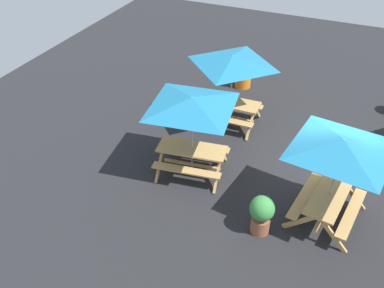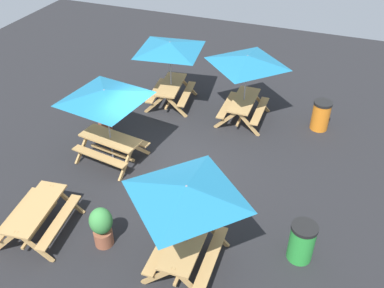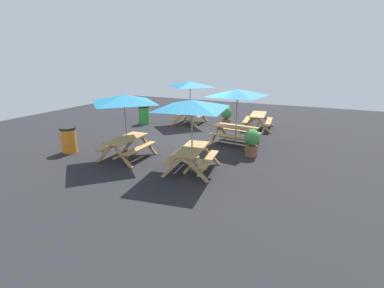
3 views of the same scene
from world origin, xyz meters
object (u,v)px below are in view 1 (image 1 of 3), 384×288
picnic_table_1 (233,65)px  potted_plant_1 (262,213)px  picnic_table_0 (192,108)px  picnic_table_3 (341,151)px  trash_bin_orange (243,74)px

picnic_table_1 → potted_plant_1: bearing=117.4°
picnic_table_0 → potted_plant_1: (-2.29, 1.35, -1.42)m
picnic_table_1 → potted_plant_1: 4.77m
picnic_table_3 → potted_plant_1: 2.18m
picnic_table_0 → picnic_table_1: bearing=-100.8°
picnic_table_0 → trash_bin_orange: (0.24, -5.10, -1.49)m
picnic_table_0 → potted_plant_1: picnic_table_0 is taller
picnic_table_0 → picnic_table_3: same height
picnic_table_0 → trash_bin_orange: picnic_table_0 is taller
picnic_table_3 → trash_bin_orange: picnic_table_3 is taller
picnic_table_1 → picnic_table_3: same height
picnic_table_3 → potted_plant_1: (1.30, 1.01, -1.42)m
picnic_table_0 → trash_bin_orange: bearing=-95.4°
picnic_table_0 → picnic_table_3: bearing=166.4°
picnic_table_0 → picnic_table_3: (-3.59, 0.34, 0.00)m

